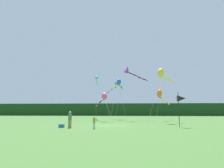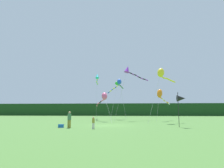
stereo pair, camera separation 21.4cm
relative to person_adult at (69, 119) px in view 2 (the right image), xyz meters
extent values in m
plane|color=#477533|center=(3.58, 3.75, -0.95)|extent=(120.00, 120.00, 0.00)
cube|color=#193D19|center=(3.58, 48.75, 1.19)|extent=(108.00, 2.08, 4.27)
cylinder|color=olive|center=(-0.09, 0.00, -0.54)|extent=(0.17, 0.17, 0.81)
cylinder|color=olive|center=(0.09, 0.00, -0.54)|extent=(0.17, 0.17, 0.81)
cylinder|color=#3F724C|center=(0.00, 0.00, 0.19)|extent=(0.37, 0.37, 0.64)
sphere|color=tan|center=(0.00, 0.00, 0.63)|extent=(0.24, 0.24, 0.24)
cylinder|color=silver|center=(2.58, -0.70, -0.66)|extent=(0.12, 0.12, 0.57)
cylinder|color=silver|center=(2.71, -0.70, -0.66)|extent=(0.12, 0.12, 0.57)
cylinder|color=olive|center=(2.65, -0.70, -0.15)|extent=(0.26, 0.26, 0.45)
sphere|color=tan|center=(2.65, -0.70, 0.15)|extent=(0.17, 0.17, 0.17)
cube|color=#1959B2|center=(-0.97, 0.32, -0.77)|extent=(0.53, 0.35, 0.35)
cylinder|color=black|center=(11.50, 1.88, 0.94)|extent=(0.06, 0.06, 3.77)
cone|color=black|center=(11.85, 1.88, 2.14)|extent=(0.90, 0.70, 0.70)
cylinder|color=#B2B2B2|center=(10.90, 12.63, 1.39)|extent=(1.01, 2.16, 4.69)
ellipsoid|color=orange|center=(11.40, 13.70, 3.73)|extent=(1.25, 1.33, 1.66)
cylinder|color=orange|center=(11.59, 14.02, 3.02)|extent=(0.58, 0.78, 0.38)
cylinder|color=white|center=(12.01, 14.64, 2.82)|extent=(0.64, 0.76, 0.41)
cylinder|color=orange|center=(12.34, 15.29, 2.66)|extent=(0.42, 0.80, 0.30)
cylinder|color=white|center=(12.66, 15.95, 2.51)|extent=(0.62, 0.77, 0.39)
cylinder|color=orange|center=(13.11, 16.54, 2.34)|extent=(0.64, 0.73, 0.33)
cylinder|color=white|center=(13.53, 17.16, 2.15)|extent=(0.58, 0.80, 0.45)
cylinder|color=#B2B2B2|center=(2.95, 9.92, 1.14)|extent=(1.71, 4.51, 4.18)
ellipsoid|color=#E5598C|center=(2.10, 12.17, 3.22)|extent=(1.38, 1.71, 1.63)
cylinder|color=#E5598C|center=(1.80, 12.65, 2.58)|extent=(0.80, 1.11, 0.40)
cylinder|color=black|center=(1.25, 13.66, 2.34)|extent=(0.68, 1.17, 0.46)
cylinder|color=#E5598C|center=(0.75, 14.70, 2.14)|extent=(0.72, 1.13, 0.33)
cylinder|color=black|center=(0.30, 15.75, 2.00)|extent=(0.57, 1.18, 0.37)
cylinder|color=#E5598C|center=(0.05, 16.87, 1.83)|extent=(0.33, 1.19, 0.36)
cylinder|color=#B2B2B2|center=(9.81, 8.14, 2.75)|extent=(2.31, 2.06, 7.40)
ellipsoid|color=yellow|center=(10.95, 9.16, 6.45)|extent=(1.62, 1.59, 1.59)
cylinder|color=yellow|center=(11.20, 9.35, 5.80)|extent=(0.66, 0.58, 0.36)
cylinder|color=yellow|center=(11.71, 9.71, 5.68)|extent=(0.66, 0.51, 0.26)
cylinder|color=yellow|center=(12.22, 10.08, 5.58)|extent=(0.64, 0.59, 0.35)
cylinder|color=yellow|center=(12.71, 10.47, 5.43)|extent=(0.66, 0.56, 0.33)
cylinder|color=yellow|center=(13.19, 10.87, 5.31)|extent=(0.62, 0.59, 0.30)
cylinder|color=#B2B2B2|center=(4.77, 14.53, 3.76)|extent=(2.32, 2.05, 9.41)
cone|color=purple|center=(5.92, 15.54, 8.46)|extent=(1.58, 1.55, 1.48)
cylinder|color=purple|center=(6.11, 15.79, 7.93)|extent=(0.54, 0.64, 0.26)
cylinder|color=black|center=(6.51, 16.27, 7.84)|extent=(0.60, 0.61, 0.30)
cylinder|color=purple|center=(6.91, 16.75, 7.74)|extent=(0.54, 0.65, 0.30)
cylinder|color=black|center=(7.34, 17.19, 7.65)|extent=(0.64, 0.54, 0.28)
cylinder|color=purple|center=(7.79, 17.62, 7.51)|extent=(0.59, 0.66, 0.39)
cylinder|color=black|center=(8.26, 18.01, 7.31)|extent=(0.70, 0.51, 0.41)
cylinder|color=purple|center=(8.74, 18.40, 7.15)|extent=(0.58, 0.63, 0.30)
cylinder|color=black|center=(9.19, 18.83, 7.06)|extent=(0.64, 0.54, 0.27)
cylinder|color=purple|center=(9.72, 19.17, 6.94)|extent=(0.69, 0.51, 0.37)
cylinder|color=#B2B2B2|center=(3.33, 17.85, 2.93)|extent=(1.13, 4.94, 7.76)
cone|color=green|center=(3.89, 20.31, 6.81)|extent=(1.36, 1.63, 1.40)
cylinder|color=green|center=(3.92, 20.49, 6.40)|extent=(0.26, 0.42, 0.24)
cylinder|color=black|center=(4.02, 20.85, 6.35)|extent=(0.34, 0.45, 0.26)
cylinder|color=green|center=(4.15, 21.20, 6.27)|extent=(0.31, 0.46, 0.29)
cylinder|color=black|center=(4.28, 21.54, 6.18)|extent=(0.36, 0.46, 0.28)
cylinder|color=green|center=(4.45, 21.88, 6.08)|extent=(0.37, 0.48, 0.31)
cylinder|color=black|center=(4.57, 22.23, 5.98)|extent=(0.30, 0.46, 0.29)
cylinder|color=green|center=(4.67, 22.58, 5.91)|extent=(0.30, 0.44, 0.24)
cylinder|color=black|center=(4.75, 22.95, 5.85)|extent=(0.26, 0.43, 0.27)
cylinder|color=green|center=(4.82, 23.31, 5.78)|extent=(0.30, 0.45, 0.26)
cylinder|color=#B2B2B2|center=(4.94, 18.71, 2.92)|extent=(1.48, 2.50, 7.73)
ellipsoid|color=blue|center=(4.21, 19.94, 6.78)|extent=(1.35, 1.40, 1.30)
cylinder|color=blue|center=(4.07, 20.34, 6.23)|extent=(0.48, 0.91, 0.37)
cylinder|color=yellow|center=(3.74, 21.13, 6.05)|extent=(0.58, 0.89, 0.39)
cylinder|color=blue|center=(3.35, 21.89, 5.87)|extent=(0.58, 0.89, 0.36)
cylinder|color=yellow|center=(2.93, 22.63, 5.71)|extent=(0.65, 0.86, 0.36)
cylinder|color=blue|center=(2.47, 23.36, 5.54)|extent=(0.64, 0.87, 0.38)
cylinder|color=yellow|center=(2.03, 24.09, 5.31)|extent=(0.63, 0.89, 0.46)
cylinder|color=blue|center=(1.56, 24.79, 5.05)|extent=(0.72, 0.84, 0.45)
cylinder|color=#B2B2B2|center=(-0.33, 18.96, 3.68)|extent=(0.58, 4.24, 9.25)
cone|color=#1EB7CC|center=(-0.61, 21.07, 8.30)|extent=(0.93, 1.27, 1.36)
cylinder|color=#1EB7CC|center=(-0.70, 21.39, 7.79)|extent=(0.38, 0.73, 0.30)
cylinder|color=yellow|center=(-0.80, 22.05, 7.70)|extent=(0.22, 0.70, 0.29)
cylinder|color=#1EB7CC|center=(-0.90, 22.71, 7.60)|extent=(0.38, 0.73, 0.31)
cylinder|color=yellow|center=(-1.10, 23.35, 7.43)|extent=(0.44, 0.76, 0.40)
cylinder|color=#1EB7CC|center=(-1.21, 24.00, 7.25)|extent=(0.21, 0.72, 0.35)
cylinder|color=yellow|center=(-1.19, 24.67, 7.11)|extent=(0.22, 0.71, 0.32)
cylinder|color=#1EB7CC|center=(-1.22, 25.34, 7.01)|extent=(0.28, 0.72, 0.29)
camera|label=1|loc=(5.95, -19.89, 0.82)|focal=31.14mm
camera|label=2|loc=(6.16, -19.87, 0.82)|focal=31.14mm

